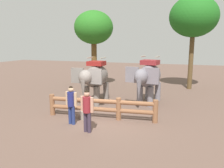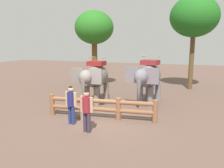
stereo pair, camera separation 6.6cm
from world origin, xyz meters
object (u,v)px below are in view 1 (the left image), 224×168
elephant_near_left (95,78)px  tourist_woman_in_black (71,102)px  log_fence (101,106)px  tourist_man_in_blue (87,108)px  elephant_center (149,77)px  tree_back_center (94,28)px  feed_bucket (84,115)px  tree_far_left (194,17)px

elephant_near_left → tourist_woman_in_black: elephant_near_left is taller
log_fence → tourist_man_in_blue: bearing=-87.0°
log_fence → elephant_center: elephant_center is taller
tree_back_center → elephant_near_left: bearing=-65.8°
tree_back_center → feed_bucket: 9.13m
elephant_center → feed_bucket: elephant_center is taller
elephant_center → tourist_woman_in_black: 5.21m
elephant_center → tourist_man_in_blue: 5.34m
tree_far_left → feed_bucket: bearing=-117.3°
tourist_woman_in_black → tourist_man_in_blue: size_ratio=0.99×
tree_back_center → elephant_center: bearing=-36.7°
tourist_woman_in_black → tree_back_center: (-2.52, 8.28, 3.68)m
log_fence → tree_back_center: (-3.47, 7.17, 4.08)m
log_fence → elephant_center: 3.87m
log_fence → feed_bucket: 0.91m
elephant_near_left → feed_bucket: (0.62, -2.80, -1.34)m
log_fence → tree_back_center: bearing=115.8°
feed_bucket → tree_far_left: bearing=62.7°
log_fence → feed_bucket: size_ratio=12.83×
tourist_man_in_blue → tree_back_center: (-3.56, 8.88, 3.68)m
tourist_woman_in_black → elephant_near_left: bearing=96.6°
elephant_center → feed_bucket: (-2.38, -3.68, -1.39)m
log_fence → feed_bucket: log_fence is taller
log_fence → feed_bucket: bearing=-157.9°
tree_back_center → tree_far_left: bearing=12.3°
feed_bucket → log_fence: bearing=22.1°
elephant_near_left → feed_bucket: size_ratio=7.72×
elephant_near_left → elephant_center: size_ratio=0.95×
tourist_woman_in_black → tourist_man_in_blue: bearing=-29.9°
tree_far_left → tree_back_center: 7.61m
tourist_woman_in_black → feed_bucket: tourist_woman_in_black is taller
tree_far_left → tree_back_center: tree_far_left is taller
log_fence → tree_back_center: 8.95m
log_fence → feed_bucket: (-0.75, -0.30, -0.41)m
elephant_center → tree_back_center: tree_back_center is taller
tourist_woman_in_black → tree_back_center: size_ratio=0.28×
elephant_near_left → tourist_man_in_blue: 4.48m
tree_back_center → feed_bucket: size_ratio=14.80×
tourist_man_in_blue → feed_bucket: tourist_man_in_blue is taller
log_fence → elephant_near_left: bearing=118.8°
elephant_near_left → tree_back_center: bearing=114.2°
elephant_center → tourist_woman_in_black: size_ratio=1.93×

